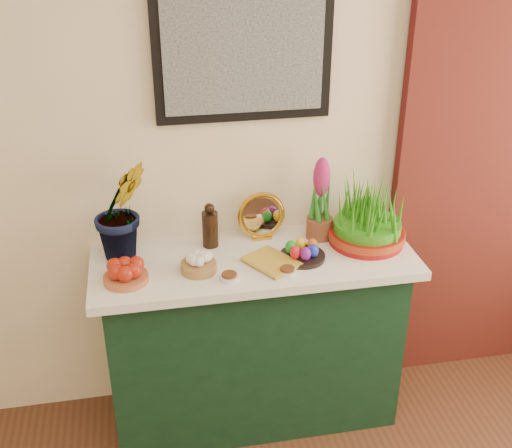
{
  "coord_description": "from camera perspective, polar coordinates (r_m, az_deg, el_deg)",
  "views": [
    {
      "loc": [
        -0.35,
        -0.36,
        2.29
      ],
      "look_at": [
        0.1,
        1.95,
        1.07
      ],
      "focal_mm": 45.0,
      "sensor_mm": 36.0,
      "label": 1
    }
  ],
  "objects": [
    {
      "name": "sideboard",
      "position": [
        3.04,
        -0.18,
        -10.42
      ],
      "size": [
        1.3,
        0.45,
        0.85
      ],
      "primitive_type": "cube",
      "color": "#12321B",
      "rests_on": "ground"
    },
    {
      "name": "tablecloth",
      "position": [
        2.79,
        -0.19,
        -3.18
      ],
      "size": [
        1.4,
        0.55,
        0.04
      ],
      "primitive_type": "cube",
      "color": "white",
      "rests_on": "sideboard"
    },
    {
      "name": "hyacinth_green",
      "position": [
        2.71,
        -11.98,
        2.55
      ],
      "size": [
        0.36,
        0.34,
        0.58
      ],
      "primitive_type": "imported",
      "rotation": [
        0.0,
        0.0,
        0.4
      ],
      "color": "#267F21",
      "rests_on": "tablecloth"
    },
    {
      "name": "apple_bowl",
      "position": [
        2.64,
        -11.54,
        -4.29
      ],
      "size": [
        0.21,
        0.21,
        0.09
      ],
      "color": "#B05C32",
      "rests_on": "tablecloth"
    },
    {
      "name": "garlic_basket",
      "position": [
        2.67,
        -5.13,
        -3.55
      ],
      "size": [
        0.15,
        0.15,
        0.08
      ],
      "color": "#A07740",
      "rests_on": "tablecloth"
    },
    {
      "name": "vinegar_cruet",
      "position": [
        2.83,
        -4.11,
        -0.29
      ],
      "size": [
        0.07,
        0.07,
        0.21
      ],
      "color": "black",
      "rests_on": "tablecloth"
    },
    {
      "name": "mirror",
      "position": [
        2.88,
        0.47,
        0.71
      ],
      "size": [
        0.22,
        0.07,
        0.22
      ],
      "color": "gold",
      "rests_on": "tablecloth"
    },
    {
      "name": "book",
      "position": [
        2.66,
        0.13,
        -3.96
      ],
      "size": [
        0.24,
        0.26,
        0.03
      ],
      "primitive_type": "imported",
      "rotation": [
        0.0,
        0.0,
        0.56
      ],
      "color": "gold",
      "rests_on": "tablecloth"
    },
    {
      "name": "spice_dish_left",
      "position": [
        2.61,
        -2.4,
        -4.72
      ],
      "size": [
        0.08,
        0.08,
        0.03
      ],
      "color": "silver",
      "rests_on": "tablecloth"
    },
    {
      "name": "spice_dish_right",
      "position": [
        2.65,
        2.8,
        -4.2
      ],
      "size": [
        0.07,
        0.07,
        0.03
      ],
      "color": "silver",
      "rests_on": "tablecloth"
    },
    {
      "name": "egg_plate",
      "position": [
        2.75,
        4.17,
        -2.54
      ],
      "size": [
        0.23,
        0.23,
        0.08
      ],
      "color": "black",
      "rests_on": "tablecloth"
    },
    {
      "name": "hyacinth_pink",
      "position": [
        2.87,
        5.75,
        1.92
      ],
      "size": [
        0.12,
        0.12,
        0.39
      ],
      "color": "brown",
      "rests_on": "tablecloth"
    },
    {
      "name": "wheatgrass_sabzeh",
      "position": [
        2.87,
        9.93,
        0.55
      ],
      "size": [
        0.34,
        0.34,
        0.28
      ],
      "color": "maroon",
      "rests_on": "tablecloth"
    }
  ]
}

